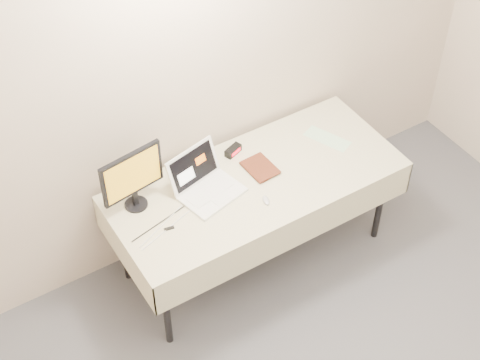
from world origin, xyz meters
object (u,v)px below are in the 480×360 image
table (256,187)px  book (249,162)px  monitor (132,176)px  laptop (204,183)px

table → book: 0.19m
table → monitor: monitor is taller
laptop → book: 0.31m
laptop → monitor: bearing=152.6°
laptop → book: laptop is taller
monitor → book: size_ratio=1.84×
table → laptop: bearing=163.2°
table → book: bearing=100.7°
laptop → book: (0.30, -0.03, 0.05)m
laptop → book: size_ratio=1.91×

